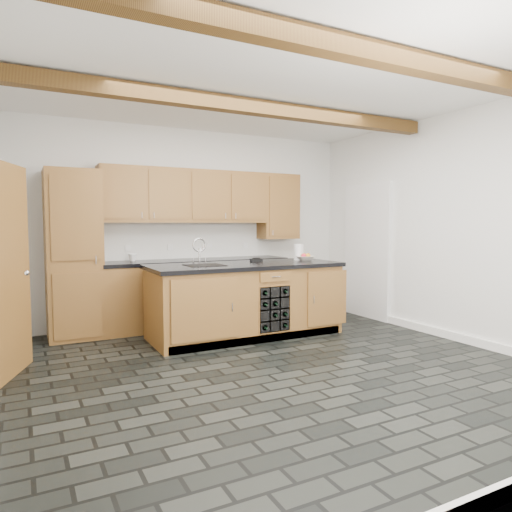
# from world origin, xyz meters

# --- Properties ---
(ground) EXTENTS (5.00, 5.00, 0.00)m
(ground) POSITION_xyz_m (0.00, 0.00, 0.00)
(ground) COLOR black
(ground) RESTS_ON ground
(room_shell) EXTENTS (5.01, 5.00, 5.00)m
(room_shell) POSITION_xyz_m (-0.09, 0.53, 1.53)
(room_shell) COLOR white
(room_shell) RESTS_ON ground
(back_cabinetry) EXTENTS (3.65, 0.62, 2.20)m
(back_cabinetry) POSITION_xyz_m (-0.38, 2.24, 0.98)
(back_cabinetry) COLOR brown
(back_cabinetry) RESTS_ON ground
(island) EXTENTS (2.48, 0.96, 0.93)m
(island) POSITION_xyz_m (0.31, 1.28, 0.46)
(island) COLOR brown
(island) RESTS_ON ground
(faucet) EXTENTS (0.45, 0.40, 0.34)m
(faucet) POSITION_xyz_m (-0.25, 1.33, 0.96)
(faucet) COLOR black
(faucet) RESTS_ON island
(kitchen_scale) EXTENTS (0.17, 0.11, 0.05)m
(kitchen_scale) POSITION_xyz_m (0.58, 1.53, 0.95)
(kitchen_scale) COLOR black
(kitchen_scale) RESTS_ON island
(fruit_bowl) EXTENTS (0.30, 0.30, 0.06)m
(fruit_bowl) POSITION_xyz_m (1.25, 1.36, 0.96)
(fruit_bowl) COLOR beige
(fruit_bowl) RESTS_ON island
(fruit_cluster) EXTENTS (0.16, 0.17, 0.07)m
(fruit_cluster) POSITION_xyz_m (1.25, 1.36, 0.99)
(fruit_cluster) COLOR #B83D18
(fruit_cluster) RESTS_ON fruit_bowl
(paper_towel) EXTENTS (0.13, 0.13, 0.22)m
(paper_towel) POSITION_xyz_m (1.19, 1.44, 1.04)
(paper_towel) COLOR white
(paper_towel) RESTS_ON island
(mug) EXTENTS (0.14, 0.14, 0.10)m
(mug) POSITION_xyz_m (-0.90, 2.31, 0.98)
(mug) COLOR white
(mug) RESTS_ON back_cabinetry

